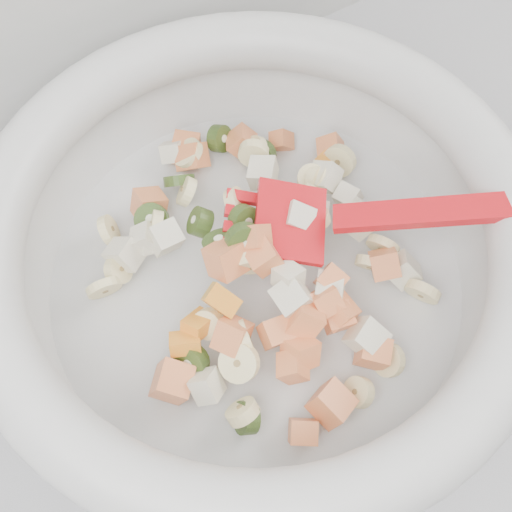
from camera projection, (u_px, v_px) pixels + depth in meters
counter at (228, 487)px, 0.87m from camera, size 2.00×0.60×0.90m
mixing_bowl at (257, 247)px, 0.46m from camera, size 0.43×0.41×0.12m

